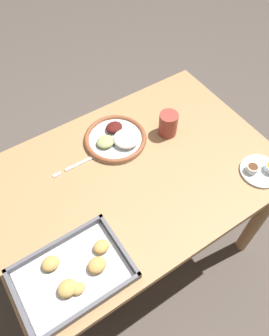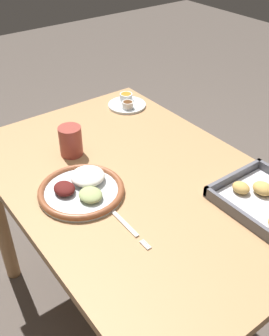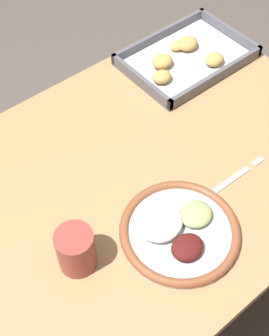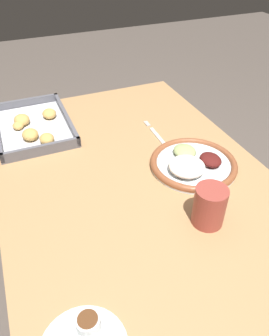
# 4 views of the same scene
# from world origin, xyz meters

# --- Properties ---
(ground_plane) EXTENTS (8.00, 8.00, 0.00)m
(ground_plane) POSITION_xyz_m (0.00, 0.00, 0.00)
(ground_plane) COLOR #564C44
(dining_table) EXTENTS (1.12, 0.75, 0.72)m
(dining_table) POSITION_xyz_m (0.00, 0.00, 0.61)
(dining_table) COLOR #AD7F51
(dining_table) RESTS_ON ground_plane
(dinner_plate) EXTENTS (0.26, 0.26, 0.05)m
(dinner_plate) POSITION_xyz_m (-0.04, -0.17, 0.74)
(dinner_plate) COLOR silver
(dinner_plate) RESTS_ON dining_table
(fork) EXTENTS (0.20, 0.02, 0.00)m
(fork) POSITION_xyz_m (0.15, -0.15, 0.73)
(fork) COLOR silver
(fork) RESTS_ON dining_table
(baking_tray) EXTENTS (0.35, 0.25, 0.04)m
(baking_tray) POSITION_xyz_m (0.36, 0.22, 0.74)
(baking_tray) COLOR #595960
(baking_tray) RESTS_ON dining_table
(drinking_cup) EXTENTS (0.08, 0.08, 0.10)m
(drinking_cup) POSITION_xyz_m (-0.24, -0.10, 0.77)
(drinking_cup) COLOR #993D33
(drinking_cup) RESTS_ON dining_table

